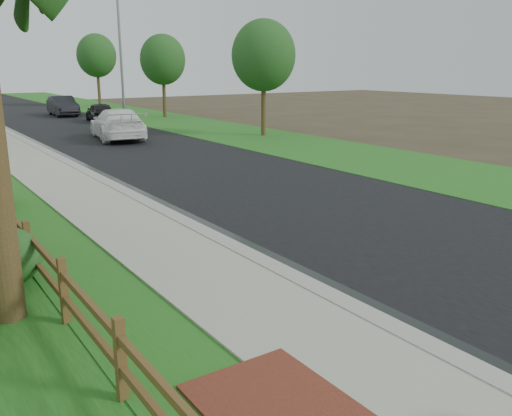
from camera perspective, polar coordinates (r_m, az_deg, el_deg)
ground at (r=8.49m, az=11.25°, el=-12.86°), size 120.00×120.00×0.00m
road at (r=41.61m, az=-20.25°, el=8.53°), size 8.00×90.00×0.02m
verge_far at (r=43.80m, az=-11.40°, el=9.43°), size 6.00×90.00×0.04m
ranch_fence at (r=12.19m, az=-24.02°, el=-2.15°), size 0.12×16.92×1.10m
white_suv at (r=30.47m, az=-14.38°, el=8.58°), size 3.24×5.97×1.64m
dark_car_mid at (r=40.52m, az=-16.08°, el=9.69°), size 2.21×4.18×1.35m
dark_car_far at (r=46.24m, az=-19.67°, el=10.09°), size 1.83×4.73×1.54m
streetlight at (r=40.14m, az=-14.30°, el=15.85°), size 2.01×0.52×8.73m
boulder at (r=11.30m, az=-24.62°, el=-4.77°), size 1.36×1.20×0.75m
tree_near_right at (r=30.90m, az=0.81°, el=15.74°), size 3.54×3.54×6.37m
tree_mid_right at (r=42.90m, az=-9.80°, el=15.13°), size 3.42×3.42×6.20m
tree_far_right at (r=55.76m, az=-16.44°, el=15.13°), size 3.71×3.71×6.84m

